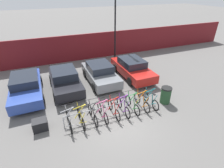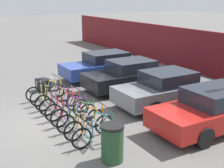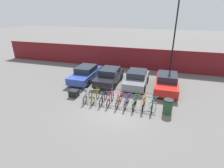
# 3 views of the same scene
# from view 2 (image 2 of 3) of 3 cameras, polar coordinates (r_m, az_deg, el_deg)

# --- Properties ---
(ground_plane) EXTENTS (120.00, 120.00, 0.00)m
(ground_plane) POSITION_cam_2_polar(r_m,az_deg,el_deg) (11.24, -10.53, -6.80)
(ground_plane) COLOR #605E5B
(bike_rack) EXTENTS (5.33, 0.04, 0.57)m
(bike_rack) POSITION_cam_2_polar(r_m,az_deg,el_deg) (11.34, -7.56, -3.74)
(bike_rack) COLOR gray
(bike_rack) RESTS_ON ground
(bicycle_silver) EXTENTS (0.68, 1.71, 1.05)m
(bicycle_silver) POSITION_cam_2_polar(r_m,az_deg,el_deg) (13.47, -12.07, -1.33)
(bicycle_silver) COLOR black
(bicycle_silver) RESTS_ON ground
(bicycle_yellow) EXTENTS (0.68, 1.71, 1.05)m
(bicycle_yellow) POSITION_cam_2_polar(r_m,az_deg,el_deg) (12.91, -11.21, -2.03)
(bicycle_yellow) COLOR black
(bicycle_yellow) RESTS_ON ground
(bicycle_black) EXTENTS (0.68, 1.71, 1.05)m
(bicycle_black) POSITION_cam_2_polar(r_m,az_deg,el_deg) (12.34, -10.24, -2.82)
(bicycle_black) COLOR black
(bicycle_black) RESTS_ON ground
(bicycle_pink) EXTENTS (0.68, 1.71, 1.05)m
(bicycle_pink) POSITION_cam_2_polar(r_m,az_deg,el_deg) (11.86, -9.33, -3.56)
(bicycle_pink) COLOR black
(bicycle_pink) RESTS_ON ground
(bicycle_red) EXTENTS (0.68, 1.71, 1.05)m
(bicycle_red) POSITION_cam_2_polar(r_m,az_deg,el_deg) (11.29, -8.15, -4.52)
(bicycle_red) COLOR black
(bicycle_red) RESTS_ON ground
(bicycle_purple) EXTENTS (0.68, 1.71, 1.05)m
(bicycle_purple) POSITION_cam_2_polar(r_m,az_deg,el_deg) (10.79, -6.99, -5.46)
(bicycle_purple) COLOR black
(bicycle_purple) RESTS_ON ground
(bicycle_green) EXTENTS (0.68, 1.71, 1.05)m
(bicycle_green) POSITION_cam_2_polar(r_m,az_deg,el_deg) (10.30, -5.71, -6.49)
(bicycle_green) COLOR black
(bicycle_green) RESTS_ON ground
(bicycle_orange) EXTENTS (0.68, 1.71, 1.05)m
(bicycle_orange) POSITION_cam_2_polar(r_m,az_deg,el_deg) (9.78, -4.19, -7.70)
(bicycle_orange) COLOR black
(bicycle_orange) RESTS_ON ground
(bicycle_teal) EXTENTS (0.68, 1.71, 1.05)m
(bicycle_teal) POSITION_cam_2_polar(r_m,az_deg,el_deg) (9.31, -2.60, -8.95)
(bicycle_teal) COLOR black
(bicycle_teal) RESTS_ON ground
(car_blue) EXTENTS (1.91, 4.60, 1.40)m
(car_blue) POSITION_cam_2_polar(r_m,az_deg,el_deg) (16.64, -1.31, 3.44)
(car_blue) COLOR #2D479E
(car_blue) RESTS_ON ground
(car_black) EXTENTS (1.91, 4.28, 1.40)m
(car_black) POSITION_cam_2_polar(r_m,az_deg,el_deg) (14.61, 3.26, 1.65)
(car_black) COLOR black
(car_black) RESTS_ON ground
(car_grey) EXTENTS (1.91, 4.17, 1.40)m
(car_grey) POSITION_cam_2_polar(r_m,az_deg,el_deg) (12.67, 9.86, -0.83)
(car_grey) COLOR slate
(car_grey) RESTS_ON ground
(car_red) EXTENTS (1.91, 4.50, 1.40)m
(car_red) POSITION_cam_2_polar(r_m,az_deg,el_deg) (10.84, 18.39, -4.30)
(car_red) COLOR red
(car_red) RESTS_ON ground
(trash_bin) EXTENTS (0.63, 0.63, 1.03)m
(trash_bin) POSITION_cam_2_polar(r_m,az_deg,el_deg) (8.41, 0.05, -10.73)
(trash_bin) COLOR #234728
(trash_bin) RESTS_ON ground
(cargo_crate) EXTENTS (0.70, 0.56, 0.55)m
(cargo_crate) POSITION_cam_2_polar(r_m,az_deg,el_deg) (14.83, -12.47, -0.16)
(cargo_crate) COLOR black
(cargo_crate) RESTS_ON ground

